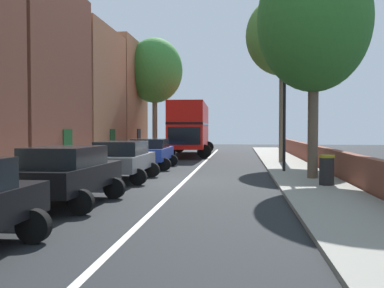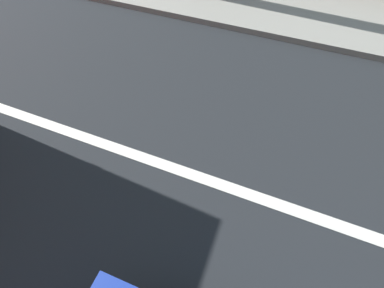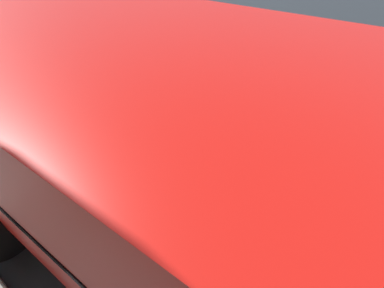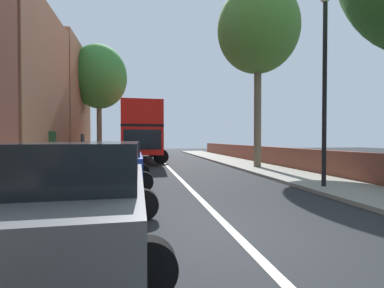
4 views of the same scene
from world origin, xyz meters
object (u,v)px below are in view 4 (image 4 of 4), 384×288
(double_decker_bus, at_px, (139,130))
(lamppost_right, at_px, (325,74))
(parked_car_grey_left_5, at_px, (79,190))
(street_tree_right_3, at_px, (258,30))
(parked_car_blue_left_0, at_px, (116,160))
(street_tree_left_4, at_px, (99,77))

(double_decker_bus, bearing_deg, lamppost_right, -66.54)
(parked_car_grey_left_5, xyz_separation_m, street_tree_right_3, (7.28, 9.80, 6.77))
(double_decker_bus, xyz_separation_m, parked_car_blue_left_0, (-0.80, -11.75, -1.44))
(double_decker_bus, bearing_deg, street_tree_right_3, -49.90)
(street_tree_left_4, bearing_deg, parked_car_blue_left_0, -79.82)
(lamppost_right, bearing_deg, street_tree_left_4, 118.92)
(street_tree_right_3, bearing_deg, parked_car_blue_left_0, -150.92)
(parked_car_blue_left_0, distance_m, street_tree_right_3, 10.74)
(street_tree_right_3, bearing_deg, street_tree_left_4, 132.00)
(street_tree_right_3, distance_m, street_tree_left_4, 14.96)
(double_decker_bus, xyz_separation_m, parked_car_grey_left_5, (-0.80, -17.50, -1.43))
(street_tree_left_4, relative_size, lamppost_right, 1.57)
(double_decker_bus, xyz_separation_m, street_tree_left_4, (-3.52, 3.41, 4.83))
(parked_car_blue_left_0, height_order, street_tree_left_4, street_tree_left_4)
(parked_car_grey_left_5, xyz_separation_m, street_tree_left_4, (-2.72, 20.91, 6.26))
(double_decker_bus, bearing_deg, parked_car_blue_left_0, -93.89)
(parked_car_grey_left_5, distance_m, street_tree_right_3, 13.96)
(parked_car_blue_left_0, distance_m, parked_car_grey_left_5, 5.76)
(double_decker_bus, height_order, parked_car_grey_left_5, double_decker_bus)
(street_tree_right_3, bearing_deg, lamppost_right, -94.50)
(parked_car_grey_left_5, bearing_deg, lamppost_right, 28.42)
(parked_car_blue_left_0, relative_size, street_tree_right_3, 0.45)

